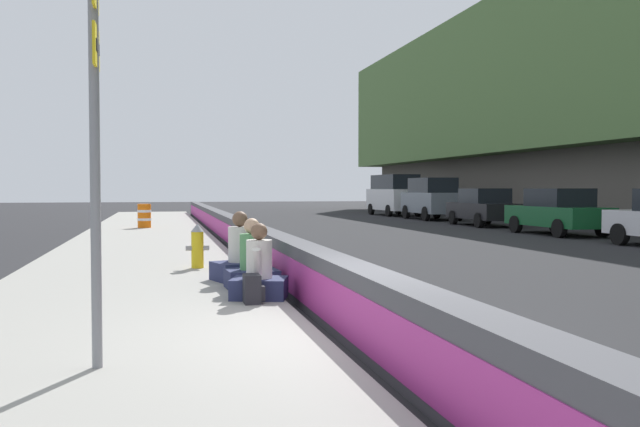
{
  "coord_description": "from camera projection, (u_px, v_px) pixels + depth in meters",
  "views": [
    {
      "loc": [
        -7.02,
        2.16,
        1.72
      ],
      "look_at": [
        6.24,
        -0.96,
        1.21
      ],
      "focal_mm": 38.22,
      "sensor_mm": 36.0,
      "label": 1
    }
  ],
  "objects": [
    {
      "name": "ground_plane",
      "position": [
        365.0,
        346.0,
        7.39
      ],
      "size": [
        160.0,
        160.0,
        0.0
      ],
      "primitive_type": "plane",
      "color": "#232326",
      "rests_on": "ground"
    },
    {
      "name": "sidewalk_strip",
      "position": [
        111.0,
        353.0,
        6.78
      ],
      "size": [
        80.0,
        4.4,
        0.14
      ],
      "primitive_type": "cube",
      "color": "gray",
      "rests_on": "ground_plane"
    },
    {
      "name": "jersey_barrier",
      "position": [
        365.0,
        307.0,
        7.37
      ],
      "size": [
        76.0,
        0.45,
        0.85
      ],
      "color": "#47474C",
      "rests_on": "ground_plane"
    },
    {
      "name": "route_sign_post",
      "position": [
        95.0,
        131.0,
        5.91
      ],
      "size": [
        0.44,
        0.09,
        3.6
      ],
      "color": "gray",
      "rests_on": "sidewalk_strip"
    },
    {
      "name": "fire_hydrant",
      "position": [
        197.0,
        245.0,
        13.43
      ],
      "size": [
        0.26,
        0.46,
        0.88
      ],
      "color": "gold",
      "rests_on": "sidewalk_strip"
    },
    {
      "name": "seated_person_foreground",
      "position": [
        259.0,
        275.0,
        9.75
      ],
      "size": [
        0.85,
        0.93,
        1.08
      ],
      "color": "#23284C",
      "rests_on": "sidewalk_strip"
    },
    {
      "name": "seated_person_middle",
      "position": [
        252.0,
        266.0,
        10.71
      ],
      "size": [
        0.73,
        0.84,
        1.11
      ],
      "color": "#23284C",
      "rests_on": "sidewalk_strip"
    },
    {
      "name": "seated_person_rear",
      "position": [
        240.0,
        259.0,
        11.64
      ],
      "size": [
        0.95,
        1.03,
        1.18
      ],
      "color": "#23284C",
      "rests_on": "sidewalk_strip"
    },
    {
      "name": "backpack",
      "position": [
        253.0,
        289.0,
        9.31
      ],
      "size": [
        0.32,
        0.28,
        0.4
      ],
      "color": "#232328",
      "rests_on": "sidewalk_strip"
    },
    {
      "name": "construction_barrel",
      "position": [
        144.0,
        216.0,
        27.17
      ],
      "size": [
        0.54,
        0.54,
        0.95
      ],
      "color": "orange",
      "rests_on": "sidewalk_strip"
    },
    {
      "name": "parked_car_fourth",
      "position": [
        558.0,
        211.0,
        25.04
      ],
      "size": [
        4.53,
        2.0,
        1.71
      ],
      "color": "#145128",
      "rests_on": "ground_plane"
    },
    {
      "name": "parked_car_midline",
      "position": [
        484.0,
        207.0,
        31.01
      ],
      "size": [
        4.56,
        2.07,
        1.71
      ],
      "color": "black",
      "rests_on": "ground_plane"
    },
    {
      "name": "parked_car_far",
      "position": [
        432.0,
        198.0,
        37.16
      ],
      "size": [
        4.84,
        2.14,
        2.28
      ],
      "color": "slate",
      "rests_on": "ground_plane"
    },
    {
      "name": "parked_car_farther",
      "position": [
        394.0,
        194.0,
        42.78
      ],
      "size": [
        5.15,
        2.2,
        2.56
      ],
      "color": "silver",
      "rests_on": "ground_plane"
    }
  ]
}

